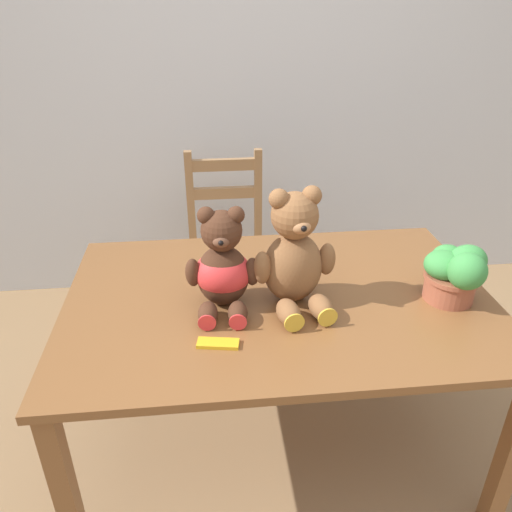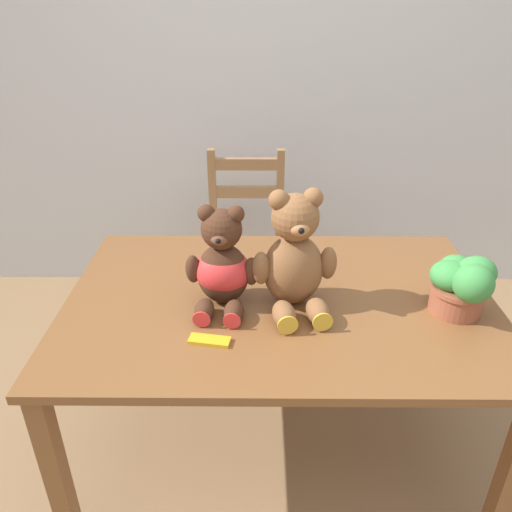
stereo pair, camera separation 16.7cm
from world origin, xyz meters
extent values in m
cube|color=silver|center=(0.00, 1.88, 1.30)|extent=(8.00, 0.04, 2.60)
cube|color=brown|center=(0.00, 0.50, 0.71)|extent=(1.51, 1.00, 0.03)
cube|color=brown|center=(-0.71, 0.05, 0.35)|extent=(0.06, 0.06, 0.70)
cube|color=brown|center=(0.71, 0.05, 0.35)|extent=(0.06, 0.06, 0.70)
cube|color=brown|center=(-0.71, 0.95, 0.35)|extent=(0.06, 0.06, 0.70)
cube|color=brown|center=(0.71, 0.95, 0.35)|extent=(0.06, 0.06, 0.70)
cube|color=#997047|center=(-0.14, 1.33, 0.44)|extent=(0.40, 0.41, 0.03)
cube|color=#997047|center=(0.04, 1.15, 0.21)|extent=(0.04, 0.04, 0.43)
cube|color=#997047|center=(-0.33, 1.15, 0.21)|extent=(0.04, 0.04, 0.43)
cube|color=#997047|center=(0.04, 1.52, 0.49)|extent=(0.04, 0.04, 0.97)
cube|color=#997047|center=(-0.33, 1.52, 0.49)|extent=(0.04, 0.04, 0.97)
cube|color=#997047|center=(-0.14, 1.52, 0.89)|extent=(0.32, 0.03, 0.06)
cube|color=#997047|center=(-0.14, 1.52, 0.74)|extent=(0.32, 0.03, 0.06)
ellipsoid|color=#472819|center=(-0.20, 0.48, 0.84)|extent=(0.19, 0.16, 0.22)
sphere|color=#472819|center=(-0.20, 0.48, 1.00)|extent=(0.14, 0.14, 0.14)
sphere|color=#472819|center=(-0.15, 0.47, 1.06)|extent=(0.06, 0.06, 0.06)
sphere|color=#472819|center=(-0.25, 0.48, 1.06)|extent=(0.06, 0.06, 0.06)
ellipsoid|color=brown|center=(-0.20, 0.43, 0.99)|extent=(0.06, 0.06, 0.04)
sphere|color=black|center=(-0.20, 0.40, 1.00)|extent=(0.02, 0.02, 0.02)
ellipsoid|color=#472819|center=(-0.10, 0.45, 0.86)|extent=(0.05, 0.05, 0.10)
ellipsoid|color=#472819|center=(-0.30, 0.47, 0.86)|extent=(0.05, 0.05, 0.10)
ellipsoid|color=#472819|center=(-0.16, 0.36, 0.76)|extent=(0.07, 0.11, 0.07)
cylinder|color=red|center=(-0.16, 0.31, 0.76)|extent=(0.06, 0.01, 0.06)
ellipsoid|color=#472819|center=(-0.26, 0.37, 0.76)|extent=(0.07, 0.11, 0.07)
cylinder|color=red|center=(-0.26, 0.32, 0.76)|extent=(0.06, 0.01, 0.06)
ellipsoid|color=red|center=(-0.20, 0.48, 0.85)|extent=(0.20, 0.18, 0.16)
ellipsoid|color=brown|center=(0.04, 0.48, 0.85)|extent=(0.23, 0.20, 0.25)
sphere|color=brown|center=(0.04, 0.48, 1.05)|extent=(0.16, 0.16, 0.16)
sphere|color=brown|center=(0.10, 0.49, 1.11)|extent=(0.07, 0.07, 0.07)
sphere|color=brown|center=(-0.01, 0.47, 1.11)|extent=(0.07, 0.07, 0.07)
ellipsoid|color=#B2794C|center=(0.05, 0.42, 1.04)|extent=(0.08, 0.07, 0.05)
sphere|color=black|center=(0.06, 0.39, 1.04)|extent=(0.02, 0.02, 0.02)
ellipsoid|color=brown|center=(0.16, 0.47, 0.88)|extent=(0.07, 0.07, 0.12)
ellipsoid|color=brown|center=(-0.07, 0.44, 0.88)|extent=(0.07, 0.07, 0.12)
ellipsoid|color=brown|center=(0.12, 0.36, 0.77)|extent=(0.09, 0.14, 0.08)
cylinder|color=gold|center=(0.13, 0.30, 0.77)|extent=(0.07, 0.02, 0.07)
ellipsoid|color=brown|center=(0.01, 0.34, 0.77)|extent=(0.09, 0.14, 0.08)
cylinder|color=gold|center=(0.02, 0.28, 0.77)|extent=(0.07, 0.02, 0.07)
cylinder|color=#9E5138|center=(0.59, 0.42, 0.78)|extent=(0.17, 0.17, 0.10)
cylinder|color=#9E5138|center=(0.59, 0.42, 0.82)|extent=(0.19, 0.19, 0.02)
ellipsoid|color=#3D8E42|center=(0.63, 0.42, 0.88)|extent=(0.13, 0.11, 0.11)
ellipsoid|color=#3D8E42|center=(0.59, 0.47, 0.87)|extent=(0.11, 0.09, 0.08)
ellipsoid|color=#3D8E42|center=(0.56, 0.43, 0.86)|extent=(0.14, 0.13, 0.10)
ellipsoid|color=#3D8E42|center=(0.60, 0.36, 0.87)|extent=(0.13, 0.12, 0.13)
cube|color=gold|center=(-0.23, 0.24, 0.73)|extent=(0.14, 0.07, 0.01)
camera|label=1|loc=(-0.24, -0.99, 1.69)|focal=35.00mm
camera|label=2|loc=(-0.07, -1.00, 1.69)|focal=35.00mm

